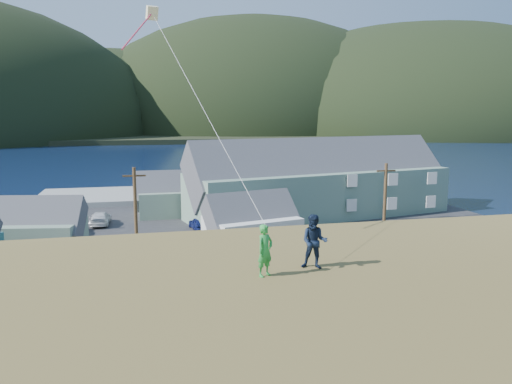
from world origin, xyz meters
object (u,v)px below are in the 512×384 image
at_px(shed_white, 252,225).
at_px(kite_flyer_navy, 314,242).
at_px(shed_palegreen_far, 178,195).
at_px(shed_palegreen_near, 33,229).
at_px(wharf, 132,196).
at_px(lodge, 321,180).
at_px(kite_flyer_green, 265,250).

distance_m(shed_white, kite_flyer_navy, 28.25).
height_order(shed_palegreen_far, kite_flyer_navy, kite_flyer_navy).
relative_size(shed_palegreen_near, kite_flyer_navy, 5.10).
bearing_deg(shed_palegreen_far, wharf, 112.46).
xyz_separation_m(shed_white, kite_flyer_navy, (-3.93, -27.41, 5.61)).
relative_size(lodge, kite_flyer_navy, 18.37).
bearing_deg(shed_palegreen_far, lodge, -15.79).
bearing_deg(lodge, kite_flyer_navy, -123.18).
height_order(wharf, shed_palegreen_near, shed_palegreen_near).
height_order(shed_palegreen_near, shed_palegreen_far, shed_palegreen_far).
bearing_deg(shed_palegreen_far, shed_palegreen_near, -133.94).
xyz_separation_m(lodge, shed_white, (-11.52, -13.48, -1.92)).
distance_m(shed_palegreen_far, kite_flyer_navy, 45.74).
height_order(shed_palegreen_near, kite_flyer_green, kite_flyer_green).
distance_m(shed_palegreen_far, kite_flyer_green, 46.11).
xyz_separation_m(lodge, kite_flyer_navy, (-15.45, -40.89, 3.70)).
bearing_deg(shed_white, kite_flyer_navy, -112.35).
height_order(lodge, kite_flyer_green, lodge).
bearing_deg(lodge, shed_white, -143.00).
bearing_deg(kite_flyer_green, lodge, 34.58).
bearing_deg(kite_flyer_green, shed_palegreen_far, 56.66).
bearing_deg(kite_flyer_navy, shed_white, 107.05).
relative_size(lodge, shed_white, 3.66).
bearing_deg(kite_flyer_navy, lodge, 94.51).
xyz_separation_m(wharf, kite_flyer_green, (5.34, -59.30, 7.59)).
relative_size(shed_white, kite_flyer_green, 5.49).
bearing_deg(shed_white, kite_flyer_green, -115.83).
distance_m(shed_palegreen_near, shed_palegreen_far, 20.09).
distance_m(lodge, kite_flyer_navy, 43.87).
height_order(wharf, shed_palegreen_far, shed_palegreen_far).
bearing_deg(wharf, lodge, -38.56).
bearing_deg(shed_palegreen_near, shed_white, -0.05).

